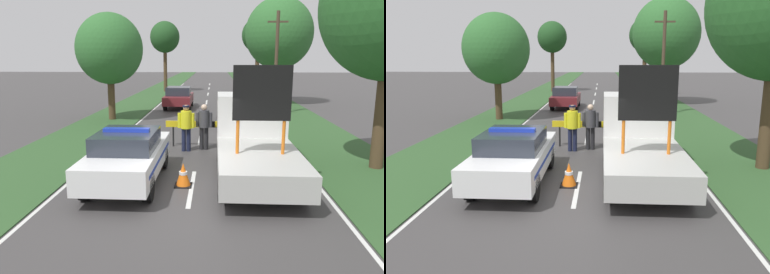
# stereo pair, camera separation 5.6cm
# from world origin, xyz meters

# --- Properties ---
(ground_plane) EXTENTS (160.00, 160.00, 0.00)m
(ground_plane) POSITION_xyz_m (0.00, 0.00, 0.00)
(ground_plane) COLOR #3D3A3A
(lane_markings) EXTENTS (7.21, 56.36, 0.01)m
(lane_markings) POSITION_xyz_m (0.00, 14.06, 0.00)
(lane_markings) COLOR silver
(lane_markings) RESTS_ON ground
(grass_verge_left) EXTENTS (3.37, 120.00, 0.03)m
(grass_verge_left) POSITION_xyz_m (-5.34, 20.00, 0.01)
(grass_verge_left) COLOR #2D5128
(grass_verge_left) RESTS_ON ground
(grass_verge_right) EXTENTS (3.37, 120.00, 0.03)m
(grass_verge_right) POSITION_xyz_m (5.34, 20.00, 0.01)
(grass_verge_right) COLOR #2D5128
(grass_verge_right) RESTS_ON ground
(police_car) EXTENTS (1.84, 4.70, 1.62)m
(police_car) POSITION_xyz_m (-1.83, 1.10, 0.80)
(police_car) COLOR white
(police_car) RESTS_ON ground
(work_truck) EXTENTS (2.22, 5.61, 3.35)m
(work_truck) POSITION_xyz_m (1.83, 2.21, 1.09)
(work_truck) COLOR white
(work_truck) RESTS_ON ground
(road_barrier) EXTENTS (2.96, 0.08, 1.04)m
(road_barrier) POSITION_xyz_m (0.15, 5.61, 0.86)
(road_barrier) COLOR black
(road_barrier) RESTS_ON ground
(police_officer) EXTENTS (0.64, 0.41, 1.79)m
(police_officer) POSITION_xyz_m (-0.46, 4.84, 1.06)
(police_officer) COLOR #191E38
(police_officer) RESTS_ON ground
(pedestrian_civilian) EXTENTS (0.64, 0.41, 1.78)m
(pedestrian_civilian) POSITION_xyz_m (0.22, 5.14, 1.04)
(pedestrian_civilian) COLOR #232326
(pedestrian_civilian) RESTS_ON ground
(traffic_cone_near_police) EXTENTS (0.48, 0.48, 0.66)m
(traffic_cone_near_police) POSITION_xyz_m (-0.24, 0.87, 0.33)
(traffic_cone_near_police) COLOR black
(traffic_cone_near_police) RESTS_ON ground
(traffic_cone_centre_front) EXTENTS (0.39, 0.39, 0.54)m
(traffic_cone_centre_front) POSITION_xyz_m (-2.35, 6.71, 0.27)
(traffic_cone_centre_front) COLOR black
(traffic_cone_centre_front) RESTS_ON ground
(queued_car_van_white) EXTENTS (1.88, 4.05, 1.56)m
(queued_car_van_white) POSITION_xyz_m (1.72, 11.14, 0.79)
(queued_car_van_white) COLOR silver
(queued_car_van_white) RESTS_ON ground
(queued_car_wagon_maroon) EXTENTS (1.86, 4.21, 1.49)m
(queued_car_wagon_maroon) POSITION_xyz_m (-1.90, 17.24, 0.77)
(queued_car_wagon_maroon) COLOR maroon
(queued_car_wagon_maroon) RESTS_ON ground
(roadside_tree_near_left) EXTENTS (4.99, 4.99, 7.90)m
(roadside_tree_near_left) POSITION_xyz_m (5.35, 19.98, 5.26)
(roadside_tree_near_left) COLOR #4C3823
(roadside_tree_near_left) RESTS_ON ground
(roadside_tree_near_right) EXTENTS (3.73, 3.73, 5.96)m
(roadside_tree_near_right) POSITION_xyz_m (-5.26, 11.95, 3.98)
(roadside_tree_near_right) COLOR #4C3823
(roadside_tree_near_right) RESTS_ON ground
(roadside_tree_mid_left) EXTENTS (2.93, 2.93, 7.02)m
(roadside_tree_mid_left) POSITION_xyz_m (4.49, 25.97, 5.41)
(roadside_tree_mid_left) COLOR #4C3823
(roadside_tree_mid_left) RESTS_ON ground
(roadside_tree_mid_right) EXTENTS (2.99, 2.99, 7.09)m
(roadside_tree_mid_right) POSITION_xyz_m (-4.47, 29.86, 5.45)
(roadside_tree_mid_right) COLOR #4C3823
(roadside_tree_mid_right) RESTS_ON ground
(utility_pole) EXTENTS (1.20, 0.20, 6.18)m
(utility_pole) POSITION_xyz_m (4.28, 13.92, 3.21)
(utility_pole) COLOR #473828
(utility_pole) RESTS_ON ground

